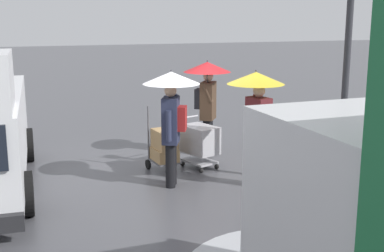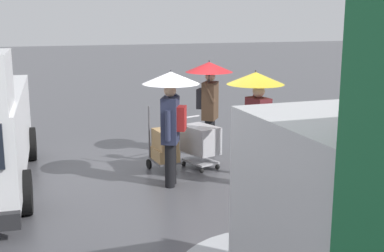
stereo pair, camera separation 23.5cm
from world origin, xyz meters
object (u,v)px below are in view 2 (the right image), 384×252
Objects in this scene: street_lamp at (347,58)px; pedestrian_black_side at (256,101)px; pedestrian_white_side at (209,86)px; shopping_cart_vendor at (200,141)px; pedestrian_pink_side at (171,102)px; hand_dolly_boxes at (165,147)px.

pedestrian_black_side is at bearing -23.06° from street_lamp.
street_lamp reaches higher than pedestrian_white_side.
pedestrian_black_side is (-0.60, 1.38, 1.02)m from shopping_cart_vendor.
shopping_cart_vendor is at bearing 60.22° from pedestrian_white_side.
pedestrian_white_side is at bearing -128.20° from pedestrian_pink_side.
pedestrian_black_side is at bearing 160.19° from pedestrian_pink_side.
shopping_cart_vendor is at bearing 179.92° from hand_dolly_boxes.
pedestrian_pink_side and pedestrian_black_side have the same top height.
pedestrian_pink_side is at bearing 83.53° from hand_dolly_boxes.
street_lamp is (-2.78, 1.98, 1.86)m from hand_dolly_boxes.
shopping_cart_vendor is 0.77× the size of hand_dolly_boxes.
shopping_cart_vendor is 0.47× the size of pedestrian_black_side.
pedestrian_black_side and pedestrian_white_side have the same top height.
pedestrian_white_side is at bearing -87.24° from pedestrian_black_side.
hand_dolly_boxes is 2.21m from pedestrian_black_side.
hand_dolly_boxes is at bearing -0.08° from shopping_cart_vendor.
pedestrian_white_side is at bearing -145.62° from hand_dolly_boxes.
shopping_cart_vendor is 0.76m from hand_dolly_boxes.
pedestrian_black_side is 2.23m from pedestrian_white_side.
pedestrian_black_side reaches higher than hand_dolly_boxes.
pedestrian_pink_side is 1.00× the size of pedestrian_black_side.
hand_dolly_boxes is at bearing 34.38° from pedestrian_white_side.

